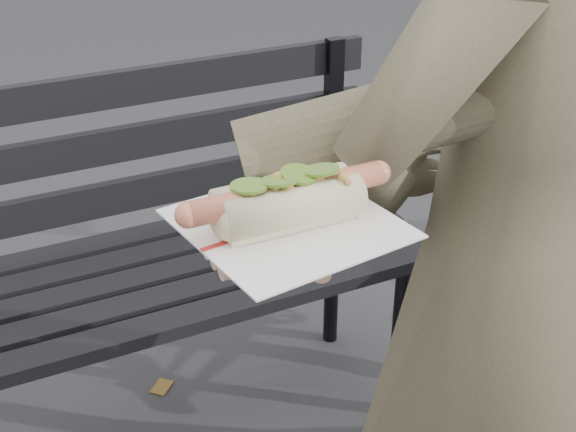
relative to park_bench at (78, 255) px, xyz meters
name	(u,v)px	position (x,y,z in m)	size (l,w,h in m)	color
park_bench	(78,255)	(0.00, 0.00, 0.00)	(1.50, 0.44, 0.88)	black
person	(508,280)	(0.44, -0.83, 0.30)	(0.60, 0.39, 1.65)	#4A4531
held_hotdog	(416,129)	(0.25, -0.85, 0.57)	(0.62, 0.31, 0.20)	#4A4531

